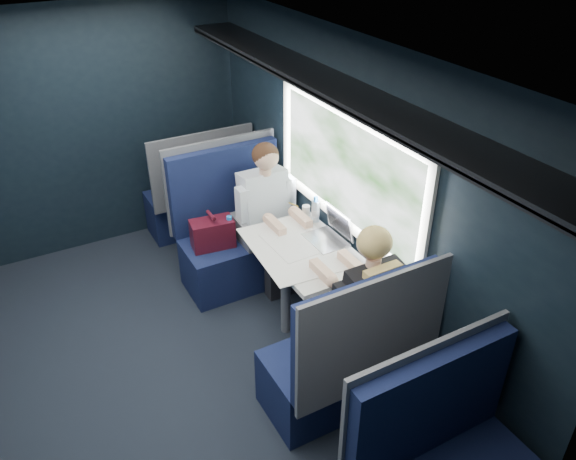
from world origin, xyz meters
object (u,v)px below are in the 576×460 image
man (269,210)px  bottle_small (316,210)px  seat_bay_far (345,362)px  laptop (332,232)px  woman (365,299)px  table (303,257)px  seat_row_front (199,195)px  seat_bay_near (235,237)px  cup (306,210)px

man → bottle_small: size_ratio=5.92×
seat_bay_far → laptop: 1.07m
seat_bay_far → woman: bearing=33.8°
woman → laptop: woman is taller
man → laptop: man is taller
table → seat_row_front: bearing=95.8°
woman → laptop: size_ratio=3.89×
seat_row_front → woman: woman is taller
seat_bay_near → cup: bearing=-42.1°
woman → cup: 1.17m
seat_bay_far → laptop: bearing=63.3°
table → laptop: laptop is taller
seat_row_front → woman: size_ratio=0.88×
seat_bay_near → laptop: 1.04m
man → bottle_small: bearing=-58.9°
seat_row_front → laptop: size_ratio=3.42×
seat_bay_far → woman: size_ratio=0.95×
table → seat_bay_far: 0.93m
bottle_small → seat_row_front: bearing=108.0°
table → cup: (0.28, 0.44, 0.12)m
seat_bay_near → woman: (0.26, -1.58, 0.30)m
table → man: 0.70m
bottle_small → table: bearing=-133.1°
seat_bay_far → laptop: seat_bay_far is taller
man → woman: (0.00, -1.41, 0.01)m
seat_bay_near → seat_row_front: size_ratio=1.09×
woman → man: bearing=90.0°
seat_bay_near → seat_bay_far: size_ratio=1.00×
seat_bay_near → laptop: size_ratio=3.71×
seat_bay_far → seat_row_front: (0.00, 2.67, -0.00)m
seat_row_front → cup: bearing=-71.2°
table → bottle_small: bottle_small is taller
cup → seat_row_front: bearing=108.8°
seat_bay_near → bottle_small: seat_bay_near is taller
table → seat_bay_far: seat_bay_far is taller
man → laptop: bearing=-73.8°
man → bottle_small: 0.46m
seat_bay_near → bottle_small: size_ratio=5.64×
seat_bay_near → seat_bay_far: bearing=-89.6°
seat_bay_near → man: man is taller
cup → bottle_small: bearing=-82.0°
seat_bay_far → seat_row_front: size_ratio=1.09×
woman → cup: woman is taller
table → man: bearing=84.5°
bottle_small → seat_bay_near: bearing=131.8°
seat_row_front → bottle_small: bearing=-72.0°
seat_bay_far → cup: size_ratio=14.78×
table → laptop: 0.30m
seat_bay_far → woman: 0.43m
seat_bay_near → woman: 1.63m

